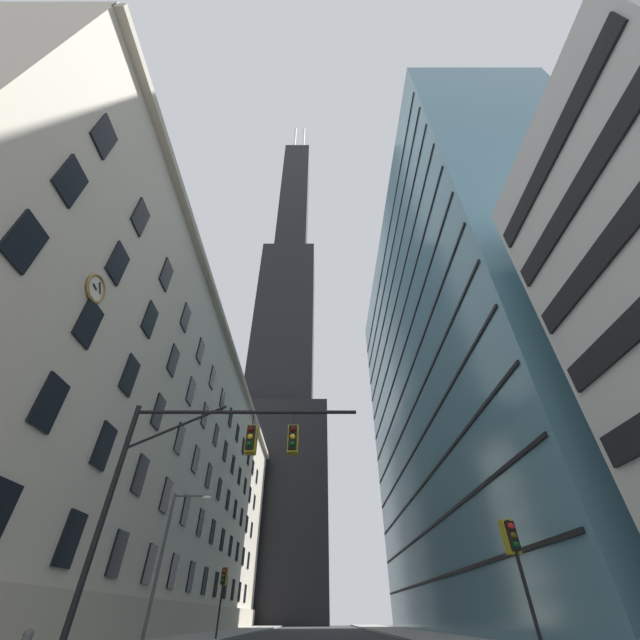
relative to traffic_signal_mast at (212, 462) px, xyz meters
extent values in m
cube|color=beige|center=(-14.35, 28.43, 8.46)|extent=(13.94, 74.05, 28.21)
cube|color=#B2A893|center=(-7.13, 28.43, 21.86)|extent=(0.70, 74.05, 0.60)
cube|color=#B2A893|center=(-7.23, 28.43, -4.55)|extent=(0.50, 74.05, 2.20)
cube|color=black|center=(-7.33, 5.40, -1.65)|extent=(0.14, 1.40, 2.20)
cube|color=black|center=(-7.33, 10.40, -1.65)|extent=(0.14, 1.40, 2.20)
cube|color=black|center=(-7.33, 15.40, -1.65)|extent=(0.14, 1.40, 2.20)
cube|color=black|center=(-7.33, 20.40, -1.65)|extent=(0.14, 1.40, 2.20)
cube|color=black|center=(-7.33, 25.40, -1.65)|extent=(0.14, 1.40, 2.20)
cube|color=black|center=(-7.33, 30.40, -1.65)|extent=(0.14, 1.40, 2.20)
cube|color=black|center=(-7.33, 35.40, -1.65)|extent=(0.14, 1.40, 2.20)
cube|color=black|center=(-7.33, 40.40, -1.65)|extent=(0.14, 1.40, 2.20)
cube|color=black|center=(-7.33, 45.40, -1.65)|extent=(0.14, 1.40, 2.20)
cube|color=black|center=(-7.33, 50.40, -1.65)|extent=(0.14, 1.40, 2.20)
cube|color=black|center=(-7.33, 55.40, -1.65)|extent=(0.14, 1.40, 2.20)
cube|color=black|center=(-7.33, 0.40, 2.55)|extent=(0.14, 1.40, 2.20)
cube|color=black|center=(-7.33, 5.40, 2.55)|extent=(0.14, 1.40, 2.20)
cube|color=black|center=(-7.33, 10.40, 2.55)|extent=(0.14, 1.40, 2.20)
cube|color=black|center=(-7.33, 15.40, 2.55)|extent=(0.14, 1.40, 2.20)
cube|color=black|center=(-7.33, 20.40, 2.55)|extent=(0.14, 1.40, 2.20)
cube|color=black|center=(-7.33, 25.40, 2.55)|extent=(0.14, 1.40, 2.20)
cube|color=black|center=(-7.33, 30.40, 2.55)|extent=(0.14, 1.40, 2.20)
cube|color=black|center=(-7.33, 35.40, 2.55)|extent=(0.14, 1.40, 2.20)
cube|color=black|center=(-7.33, 40.40, 2.55)|extent=(0.14, 1.40, 2.20)
cube|color=black|center=(-7.33, 45.40, 2.55)|extent=(0.14, 1.40, 2.20)
cube|color=black|center=(-7.33, 50.40, 2.55)|extent=(0.14, 1.40, 2.20)
cube|color=black|center=(-7.33, 55.40, 2.55)|extent=(0.14, 1.40, 2.20)
cube|color=black|center=(-7.33, -4.60, 6.75)|extent=(0.14, 1.40, 2.20)
cube|color=black|center=(-7.33, 0.40, 6.75)|extent=(0.14, 1.40, 2.20)
cube|color=black|center=(-7.33, 5.40, 6.75)|extent=(0.14, 1.40, 2.20)
cube|color=black|center=(-7.33, 10.40, 6.75)|extent=(0.14, 1.40, 2.20)
cube|color=black|center=(-7.33, 15.40, 6.75)|extent=(0.14, 1.40, 2.20)
cube|color=black|center=(-7.33, 20.40, 6.75)|extent=(0.14, 1.40, 2.20)
cube|color=black|center=(-7.33, 25.40, 6.75)|extent=(0.14, 1.40, 2.20)
cube|color=black|center=(-7.33, 30.40, 6.75)|extent=(0.14, 1.40, 2.20)
cube|color=black|center=(-7.33, 35.40, 6.75)|extent=(0.14, 1.40, 2.20)
cube|color=black|center=(-7.33, 40.40, 6.75)|extent=(0.14, 1.40, 2.20)
cube|color=black|center=(-7.33, 45.40, 6.75)|extent=(0.14, 1.40, 2.20)
cube|color=black|center=(-7.33, 50.40, 6.75)|extent=(0.14, 1.40, 2.20)
cube|color=black|center=(-7.33, 55.40, 6.75)|extent=(0.14, 1.40, 2.20)
cube|color=black|center=(-7.33, -4.60, 10.95)|extent=(0.14, 1.40, 2.20)
cube|color=black|center=(-7.33, 0.40, 10.95)|extent=(0.14, 1.40, 2.20)
cube|color=black|center=(-7.33, 5.40, 10.95)|extent=(0.14, 1.40, 2.20)
cube|color=black|center=(-7.33, 10.40, 10.95)|extent=(0.14, 1.40, 2.20)
cube|color=black|center=(-7.33, 15.40, 10.95)|extent=(0.14, 1.40, 2.20)
cube|color=black|center=(-7.33, 20.40, 10.95)|extent=(0.14, 1.40, 2.20)
cube|color=black|center=(-7.33, 25.40, 10.95)|extent=(0.14, 1.40, 2.20)
cube|color=black|center=(-7.33, 30.40, 10.95)|extent=(0.14, 1.40, 2.20)
cube|color=black|center=(-7.33, 35.40, 10.95)|extent=(0.14, 1.40, 2.20)
cube|color=black|center=(-7.33, 40.40, 10.95)|extent=(0.14, 1.40, 2.20)
cube|color=black|center=(-7.33, 45.40, 10.95)|extent=(0.14, 1.40, 2.20)
cube|color=black|center=(-7.33, 50.40, 10.95)|extent=(0.14, 1.40, 2.20)
cube|color=black|center=(-7.33, 55.40, 10.95)|extent=(0.14, 1.40, 2.20)
cube|color=black|center=(-7.33, -4.60, 15.15)|extent=(0.14, 1.40, 2.20)
cube|color=black|center=(-7.33, 0.40, 15.15)|extent=(0.14, 1.40, 2.20)
cube|color=black|center=(-7.33, 5.40, 15.15)|extent=(0.14, 1.40, 2.20)
cube|color=black|center=(-7.33, 10.40, 15.15)|extent=(0.14, 1.40, 2.20)
cube|color=black|center=(-7.33, 15.40, 15.15)|extent=(0.14, 1.40, 2.20)
cube|color=black|center=(-7.33, 20.40, 15.15)|extent=(0.14, 1.40, 2.20)
cube|color=black|center=(-7.33, 25.40, 15.15)|extent=(0.14, 1.40, 2.20)
cube|color=black|center=(-7.33, 30.40, 15.15)|extent=(0.14, 1.40, 2.20)
cube|color=black|center=(-7.33, 35.40, 15.15)|extent=(0.14, 1.40, 2.20)
cube|color=black|center=(-7.33, 40.40, 15.15)|extent=(0.14, 1.40, 2.20)
cube|color=black|center=(-7.33, 45.40, 15.15)|extent=(0.14, 1.40, 2.20)
cube|color=black|center=(-7.33, 50.40, 15.15)|extent=(0.14, 1.40, 2.20)
cube|color=black|center=(-7.33, 55.40, 15.15)|extent=(0.14, 1.40, 2.20)
torus|color=olive|center=(-7.26, -0.26, 8.41)|extent=(0.14, 1.51, 1.51)
cylinder|color=silver|center=(-7.30, -0.26, 8.41)|extent=(0.05, 1.31, 1.31)
cube|color=black|center=(-7.23, -0.42, 8.37)|extent=(0.03, 0.39, 0.16)
cube|color=black|center=(-7.23, -0.07, 8.61)|extent=(0.03, 0.43, 0.47)
cube|color=black|center=(-6.97, 79.64, 15.24)|extent=(25.03, 25.03, 41.78)
cube|color=black|center=(-6.97, 79.64, 66.52)|extent=(17.52, 17.52, 60.77)
cube|color=black|center=(-6.97, 79.64, 134.88)|extent=(11.26, 11.26, 75.96)
cylinder|color=silver|center=(-9.23, 79.64, 187.55)|extent=(1.20, 1.20, 29.37)
cylinder|color=silver|center=(-4.72, 79.64, 187.55)|extent=(1.20, 1.20, 29.37)
cube|color=black|center=(14.57, -5.09, 6.35)|extent=(0.16, 10.22, 1.10)
cube|color=black|center=(14.57, -5.09, 9.35)|extent=(0.16, 10.22, 1.10)
cube|color=black|center=(14.57, -5.09, 12.35)|extent=(0.16, 10.22, 1.10)
cube|color=teal|center=(22.90, 29.87, 21.48)|extent=(16.57, 54.19, 54.26)
cube|color=black|center=(14.58, 29.87, -1.65)|extent=(0.12, 53.19, 0.24)
cube|color=black|center=(14.58, 29.87, 2.35)|extent=(0.12, 53.19, 0.24)
cube|color=black|center=(14.58, 29.87, 6.35)|extent=(0.12, 53.19, 0.24)
cube|color=black|center=(14.58, 29.87, 10.35)|extent=(0.12, 53.19, 0.24)
cube|color=black|center=(14.58, 29.87, 14.35)|extent=(0.12, 53.19, 0.24)
cube|color=black|center=(14.58, 29.87, 18.35)|extent=(0.12, 53.19, 0.24)
cube|color=black|center=(14.58, 29.87, 22.35)|extent=(0.12, 53.19, 0.24)
cube|color=black|center=(14.58, 29.87, 26.35)|extent=(0.12, 53.19, 0.24)
cube|color=black|center=(14.58, 29.87, 30.35)|extent=(0.12, 53.19, 0.24)
cube|color=black|center=(14.58, 29.87, 34.35)|extent=(0.12, 53.19, 0.24)
cube|color=black|center=(14.58, 29.87, 38.35)|extent=(0.12, 53.19, 0.24)
cube|color=black|center=(14.58, 29.87, 42.35)|extent=(0.12, 53.19, 0.24)
cylinder|color=black|center=(-3.33, -0.04, -1.67)|extent=(0.20, 0.20, 7.67)
cylinder|color=black|center=(0.99, -0.04, 1.92)|extent=(8.64, 0.14, 0.14)
cylinder|color=black|center=(-1.60, -0.04, 1.32)|extent=(3.55, 0.10, 1.78)
cylinder|color=black|center=(1.28, -0.04, 1.62)|extent=(0.04, 0.04, 0.60)
cube|color=black|center=(1.28, -0.04, 0.87)|extent=(0.30, 0.30, 0.90)
cube|color=olive|center=(1.28, 0.13, 0.87)|extent=(0.40, 0.40, 1.04)
sphere|color=#450808|center=(1.28, -0.20, 1.15)|extent=(0.20, 0.20, 0.20)
sphere|color=yellow|center=(1.28, -0.20, 0.87)|extent=(0.20, 0.20, 0.20)
sphere|color=#083D10|center=(1.28, -0.20, 0.59)|extent=(0.20, 0.20, 0.20)
cylinder|color=black|center=(2.87, -0.04, 1.62)|extent=(0.04, 0.04, 0.60)
cube|color=black|center=(2.87, -0.04, 0.87)|extent=(0.30, 0.30, 0.90)
cube|color=olive|center=(2.87, 0.13, 0.87)|extent=(0.40, 0.40, 1.04)
sphere|color=#450808|center=(2.87, -0.20, 1.15)|extent=(0.20, 0.20, 0.20)
sphere|color=yellow|center=(2.87, -0.20, 0.87)|extent=(0.20, 0.20, 0.20)
sphere|color=#083D10|center=(2.87, -0.20, 0.59)|extent=(0.20, 0.20, 0.20)
cylinder|color=black|center=(10.54, 0.96, -3.61)|extent=(0.12, 0.12, 3.79)
cube|color=black|center=(10.54, 0.96, -2.21)|extent=(0.30, 0.30, 0.90)
cube|color=olive|center=(10.54, 1.13, -2.21)|extent=(0.40, 0.40, 1.04)
sphere|color=red|center=(10.54, 0.80, -1.93)|extent=(0.20, 0.20, 0.20)
sphere|color=#4B3A08|center=(10.54, 0.80, -2.21)|extent=(0.20, 0.20, 0.20)
sphere|color=#083D10|center=(10.54, 0.80, -2.49)|extent=(0.20, 0.20, 0.20)
cylinder|color=black|center=(-2.85, 17.83, -3.58)|extent=(0.12, 0.12, 3.84)
cube|color=black|center=(-2.85, 17.83, -2.16)|extent=(0.30, 0.30, 0.90)
cube|color=olive|center=(-2.85, 18.00, -2.16)|extent=(0.40, 0.40, 1.04)
sphere|color=red|center=(-2.85, 17.67, -1.88)|extent=(0.20, 0.20, 0.20)
sphere|color=#4B3A08|center=(-2.85, 17.67, -2.16)|extent=(0.20, 0.20, 0.20)
sphere|color=#083D10|center=(-2.85, 17.67, -2.44)|extent=(0.20, 0.20, 0.20)
cylinder|color=#47474C|center=(-4.97, 10.66, -1.99)|extent=(0.18, 0.18, 7.02)
cylinder|color=#47474C|center=(-3.99, 10.66, 1.37)|extent=(1.96, 0.10, 0.10)
ellipsoid|color=#EFE5C6|center=(-3.01, 10.66, 1.27)|extent=(0.56, 0.32, 0.24)
sphere|color=#4C4C51|center=(-4.02, -0.61, -4.78)|extent=(0.26, 0.26, 0.26)
camera|label=1|loc=(3.89, -13.84, -4.41)|focal=21.00mm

